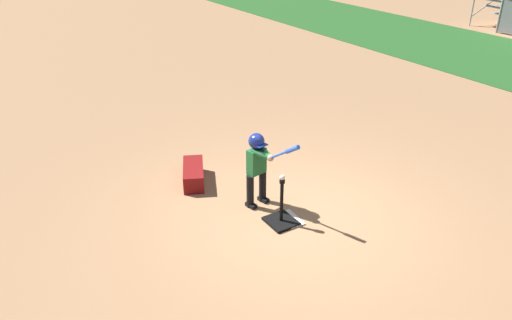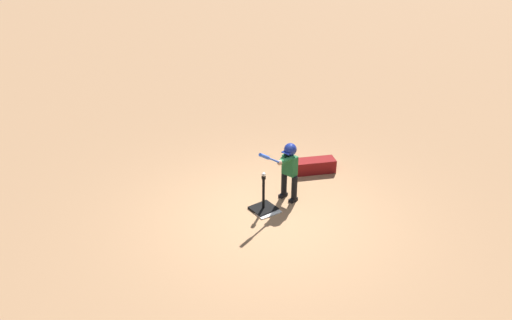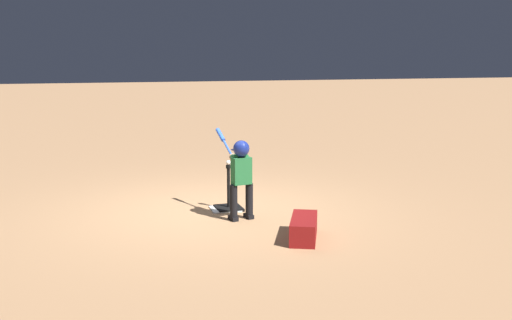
% 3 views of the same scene
% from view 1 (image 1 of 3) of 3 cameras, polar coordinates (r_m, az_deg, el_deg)
% --- Properties ---
extents(ground_plane, '(90.00, 90.00, 0.00)m').
position_cam_1_polar(ground_plane, '(7.25, 4.77, -6.56)').
color(ground_plane, '#AD7F56').
extents(home_plate, '(0.47, 0.47, 0.02)m').
position_cam_1_polar(home_plate, '(7.14, 3.24, -6.94)').
color(home_plate, white).
rests_on(home_plate, ground_plane).
extents(batting_tee, '(0.43, 0.39, 0.69)m').
position_cam_1_polar(batting_tee, '(7.07, 2.90, -6.51)').
color(batting_tee, black).
rests_on(batting_tee, ground_plane).
extents(batter_child, '(0.93, 0.37, 1.24)m').
position_cam_1_polar(batter_child, '(7.17, 0.23, -0.11)').
color(batter_child, black).
rests_on(batter_child, ground_plane).
extents(baseball, '(0.07, 0.07, 0.07)m').
position_cam_1_polar(baseball, '(6.75, 3.02, -2.00)').
color(baseball, white).
rests_on(baseball, batting_tee).
extents(equipment_bag, '(0.90, 0.64, 0.28)m').
position_cam_1_polar(equipment_bag, '(8.13, -7.16, -1.60)').
color(equipment_bag, maroon).
rests_on(equipment_bag, ground_plane).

